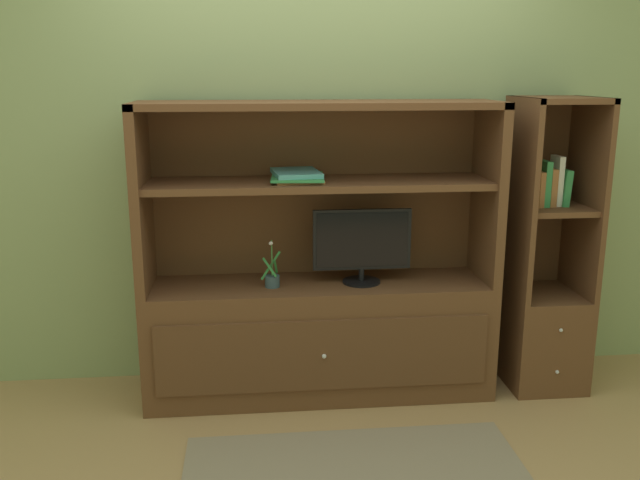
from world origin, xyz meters
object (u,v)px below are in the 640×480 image
magazine_stack (297,176)px  upright_book_row (546,185)px  media_console (319,306)px  potted_plant (272,279)px  tv_monitor (362,244)px  bookshelf_tall (543,291)px

magazine_stack → upright_book_row: (1.35, -0.00, -0.07)m
media_console → potted_plant: bearing=-167.4°
media_console → magazine_stack: (-0.11, -0.01, 0.72)m
tv_monitor → bookshelf_tall: 1.09m
potted_plant → magazine_stack: magazine_stack is taller
upright_book_row → tv_monitor: bearing=-178.7°
bookshelf_tall → tv_monitor: bearing=-178.1°
tv_monitor → bookshelf_tall: bearing=1.9°
media_console → bookshelf_tall: bearing=0.2°
media_console → tv_monitor: size_ratio=3.57×
potted_plant → bookshelf_tall: 1.54m
upright_book_row → bookshelf_tall: bearing=14.8°
tv_monitor → bookshelf_tall: (1.05, 0.03, -0.31)m
tv_monitor → potted_plant: 0.51m
tv_monitor → potted_plant: bearing=-176.9°
bookshelf_tall → upright_book_row: (-0.04, -0.01, 0.61)m
bookshelf_tall → potted_plant: bearing=-177.7°
magazine_stack → bookshelf_tall: (1.39, 0.01, -0.68)m
media_console → magazine_stack: bearing=-177.2°
magazine_stack → potted_plant: bearing=-159.8°
media_console → tv_monitor: media_console is taller
media_console → upright_book_row: media_console is taller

